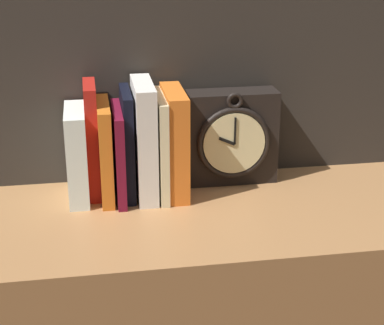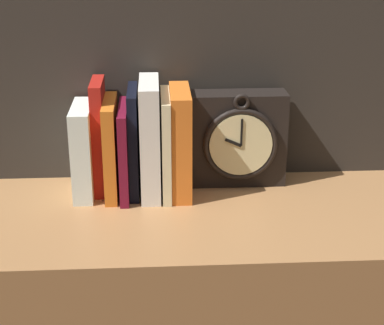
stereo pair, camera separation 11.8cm
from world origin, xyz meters
The scene contains 9 objects.
clock centered at (0.10, 0.14, 0.81)m, with size 0.19×0.08×0.20m.
book_slot0_white centered at (-0.21, 0.11, 0.80)m, with size 0.04×0.14×0.18m.
book_slot1_red centered at (-0.18, 0.13, 0.82)m, with size 0.02×0.11×0.23m.
book_slot2_orange centered at (-0.16, 0.11, 0.80)m, with size 0.02×0.15×0.19m.
book_slot3_maroon centered at (-0.13, 0.11, 0.80)m, with size 0.02×0.16×0.18m.
book_slot4_black centered at (-0.11, 0.12, 0.81)m, with size 0.02×0.13×0.21m.
book_slot5_white centered at (-0.08, 0.11, 0.82)m, with size 0.04×0.15×0.23m.
book_slot6_cream centered at (-0.05, 0.11, 0.81)m, with size 0.02×0.15×0.20m.
book_slot7_orange centered at (-0.02, 0.11, 0.81)m, with size 0.04×0.15×0.21m.
Camera 2 is at (-0.07, -1.10, 1.24)m, focal length 60.00 mm.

